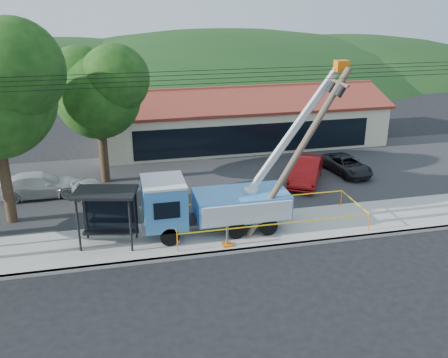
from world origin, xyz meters
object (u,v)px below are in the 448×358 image
at_px(car_red, 305,183).
at_px(car_dark, 346,174).
at_px(utility_truck, 211,202).
at_px(car_white, 41,197).
at_px(bus_shelter, 107,204).
at_px(leaning_pole, 302,146).
at_px(car_silver, 96,204).

distance_m(car_red, car_dark, 3.50).
bearing_deg(utility_truck, car_white, 142.89).
xyz_separation_m(bus_shelter, car_white, (-4.03, 7.12, -2.22)).
relative_size(utility_truck, leaning_pole, 1.23).
xyz_separation_m(leaning_pole, car_red, (3.04, 6.55, -4.72)).
bearing_deg(car_white, utility_truck, -128.55).
bearing_deg(car_white, car_red, -96.36).
distance_m(utility_truck, car_white, 11.66).
distance_m(car_white, car_dark, 19.91).
xyz_separation_m(utility_truck, leaning_pole, (4.32, -1.02, 2.97)).
bearing_deg(car_dark, car_red, -171.90).
relative_size(car_white, car_dark, 1.18).
bearing_deg(car_dark, utility_truck, -157.08).
relative_size(car_red, car_dark, 1.17).
height_order(utility_truck, car_silver, utility_truck).
relative_size(car_silver, car_dark, 0.94).
bearing_deg(car_silver, car_dark, -24.51).
bearing_deg(car_white, leaning_pole, -121.97).
bearing_deg(car_red, car_silver, -148.98).
relative_size(bus_shelter, car_silver, 0.81).
height_order(utility_truck, car_red, utility_truck).
relative_size(car_silver, car_red, 0.81).
xyz_separation_m(utility_truck, car_silver, (-5.93, 5.11, -1.75)).
xyz_separation_m(car_white, car_dark, (19.91, -0.43, 0.00)).
bearing_deg(leaning_pole, utility_truck, 166.78).
distance_m(utility_truck, car_dark, 12.67).
bearing_deg(car_white, car_dark, -92.68).
distance_m(leaning_pole, car_silver, 12.84).
height_order(car_silver, car_red, car_red).
xyz_separation_m(leaning_pole, car_dark, (6.39, 7.54, -4.72)).
relative_size(bus_shelter, car_white, 0.65).
bearing_deg(bus_shelter, leaning_pole, 7.60).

